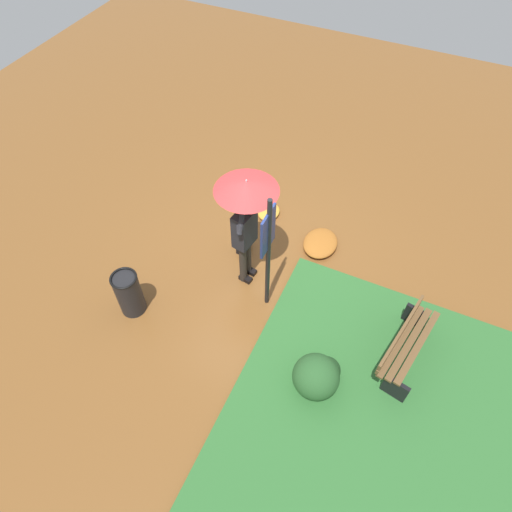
{
  "coord_description": "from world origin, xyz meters",
  "views": [
    {
      "loc": [
        -4.48,
        -1.97,
        6.32
      ],
      "look_at": [
        -0.43,
        -0.1,
        0.85
      ],
      "focal_mm": 32.23,
      "sensor_mm": 36.0,
      "label": 1
    }
  ],
  "objects_px": {
    "trash_bin": "(129,293)",
    "park_bench": "(406,344)",
    "person_with_umbrella": "(246,208)",
    "info_sign_post": "(268,244)",
    "handbag": "(244,245)"
  },
  "relations": [
    {
      "from": "info_sign_post",
      "to": "handbag",
      "type": "xyz_separation_m",
      "value": [
        0.84,
        0.81,
        -1.32
      ]
    },
    {
      "from": "handbag",
      "to": "park_bench",
      "type": "distance_m",
      "value": 3.19
    },
    {
      "from": "info_sign_post",
      "to": "handbag",
      "type": "distance_m",
      "value": 1.76
    },
    {
      "from": "info_sign_post",
      "to": "trash_bin",
      "type": "distance_m",
      "value": 2.38
    },
    {
      "from": "handbag",
      "to": "trash_bin",
      "type": "distance_m",
      "value": 2.17
    },
    {
      "from": "person_with_umbrella",
      "to": "trash_bin",
      "type": "distance_m",
      "value": 2.27
    },
    {
      "from": "handbag",
      "to": "park_bench",
      "type": "relative_size",
      "value": 0.26
    },
    {
      "from": "person_with_umbrella",
      "to": "park_bench",
      "type": "distance_m",
      "value": 3.04
    },
    {
      "from": "info_sign_post",
      "to": "park_bench",
      "type": "xyz_separation_m",
      "value": [
        -0.09,
        -2.23,
        -1.04
      ]
    },
    {
      "from": "person_with_umbrella",
      "to": "park_bench",
      "type": "xyz_separation_m",
      "value": [
        -0.5,
        -2.77,
        -1.15
      ]
    },
    {
      "from": "person_with_umbrella",
      "to": "handbag",
      "type": "distance_m",
      "value": 1.51
    },
    {
      "from": "trash_bin",
      "to": "park_bench",
      "type": "bearing_deg",
      "value": -77.24
    },
    {
      "from": "person_with_umbrella",
      "to": "info_sign_post",
      "type": "bearing_deg",
      "value": -127.47
    },
    {
      "from": "park_bench",
      "to": "trash_bin",
      "type": "height_order",
      "value": "trash_bin"
    },
    {
      "from": "person_with_umbrella",
      "to": "park_bench",
      "type": "height_order",
      "value": "person_with_umbrella"
    }
  ]
}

